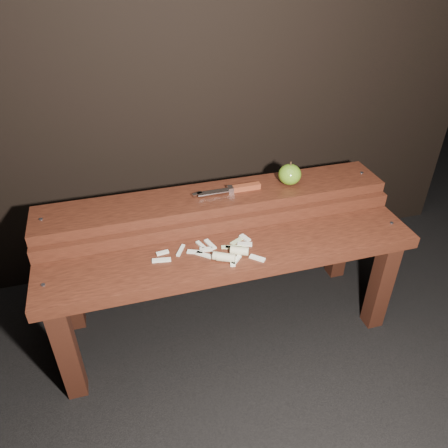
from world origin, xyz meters
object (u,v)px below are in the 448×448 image
object	(u,v)px
apple	(290,174)
knife	(238,188)
bench_front_tier	(235,270)
bench_rear_tier	(216,216)

from	to	relation	value
apple	knife	size ratio (longest dim) A/B	0.35
bench_front_tier	bench_rear_tier	world-z (taller)	bench_rear_tier
bench_rear_tier	apple	xyz separation A→B (m)	(0.27, 0.00, 0.12)
bench_front_tier	bench_rear_tier	xyz separation A→B (m)	(0.00, 0.23, 0.06)
bench_front_tier	bench_rear_tier	distance (m)	0.23
bench_rear_tier	knife	bearing A→B (deg)	3.35
apple	knife	distance (m)	0.19
bench_front_tier	apple	xyz separation A→B (m)	(0.27, 0.23, 0.18)
apple	knife	bearing A→B (deg)	179.87
bench_front_tier	apple	world-z (taller)	apple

